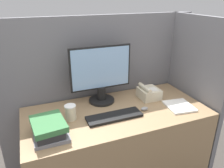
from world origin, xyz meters
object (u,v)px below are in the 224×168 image
at_px(coffee_cup, 71,112).
at_px(desk_telephone, 149,93).
at_px(keyboard, 114,116).
at_px(monitor, 101,76).
at_px(book_stack, 49,129).
at_px(mouse, 144,109).

bearing_deg(coffee_cup, desk_telephone, 7.77).
xyz_separation_m(keyboard, desk_telephone, (0.41, 0.20, 0.04)).
bearing_deg(keyboard, monitor, 89.86).
xyz_separation_m(monitor, keyboard, (-0.00, -0.29, -0.22)).
bearing_deg(book_stack, keyboard, 5.99).
bearing_deg(coffee_cup, mouse, -8.57).
relative_size(coffee_cup, desk_telephone, 0.64).
relative_size(mouse, desk_telephone, 0.33).
height_order(mouse, book_stack, book_stack).
height_order(keyboard, book_stack, book_stack).
height_order(keyboard, coffee_cup, coffee_cup).
relative_size(book_stack, desk_telephone, 1.53).
bearing_deg(coffee_cup, book_stack, -139.09).
bearing_deg(book_stack, coffee_cup, 40.91).
relative_size(monitor, keyboard, 1.22).
distance_m(keyboard, desk_telephone, 0.45).
distance_m(monitor, keyboard, 0.37).
bearing_deg(mouse, coffee_cup, 171.43).
bearing_deg(mouse, book_stack, -175.23).
distance_m(book_stack, desk_telephone, 0.92).
bearing_deg(desk_telephone, book_stack, -164.51).
bearing_deg(keyboard, book_stack, -174.01).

